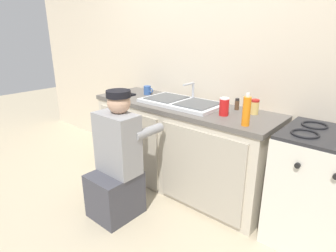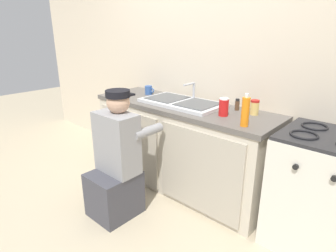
{
  "view_description": "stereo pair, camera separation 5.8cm",
  "coord_description": "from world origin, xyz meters",
  "px_view_note": "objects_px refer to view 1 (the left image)",
  "views": [
    {
      "loc": [
        1.63,
        -1.8,
        1.56
      ],
      "look_at": [
        0.0,
        0.1,
        0.7
      ],
      "focal_mm": 30.0,
      "sensor_mm": 36.0,
      "label": 1
    },
    {
      "loc": [
        1.67,
        -1.76,
        1.56
      ],
      "look_at": [
        0.0,
        0.1,
        0.7
      ],
      "focal_mm": 30.0,
      "sensor_mm": 36.0,
      "label": 2
    }
  ],
  "objects_px": {
    "condiment_jar": "(255,107)",
    "spice_bottle_pepper": "(237,104)",
    "sink_double_basin": "(182,102)",
    "plumber_person": "(117,166)",
    "coffee_mug": "(148,90)",
    "stove_range": "(321,190)",
    "soap_bottle_orange": "(246,111)",
    "soda_cup_red": "(224,107)"
  },
  "relations": [
    {
      "from": "sink_double_basin",
      "to": "plumber_person",
      "type": "relative_size",
      "value": 0.72
    },
    {
      "from": "sink_double_basin",
      "to": "stove_range",
      "type": "bearing_deg",
      "value": -0.09
    },
    {
      "from": "sink_double_basin",
      "to": "spice_bottle_pepper",
      "type": "xyz_separation_m",
      "value": [
        0.51,
        0.16,
        0.03
      ]
    },
    {
      "from": "stove_range",
      "to": "coffee_mug",
      "type": "distance_m",
      "value": 1.93
    },
    {
      "from": "stove_range",
      "to": "spice_bottle_pepper",
      "type": "relative_size",
      "value": 8.53
    },
    {
      "from": "condiment_jar",
      "to": "sink_double_basin",
      "type": "bearing_deg",
      "value": -169.2
    },
    {
      "from": "sink_double_basin",
      "to": "coffee_mug",
      "type": "height_order",
      "value": "sink_double_basin"
    },
    {
      "from": "stove_range",
      "to": "spice_bottle_pepper",
      "type": "height_order",
      "value": "spice_bottle_pepper"
    },
    {
      "from": "coffee_mug",
      "to": "soap_bottle_orange",
      "type": "xyz_separation_m",
      "value": [
        1.31,
        -0.28,
        0.07
      ]
    },
    {
      "from": "stove_range",
      "to": "soap_bottle_orange",
      "type": "relative_size",
      "value": 3.58
    },
    {
      "from": "coffee_mug",
      "to": "plumber_person",
      "type": "bearing_deg",
      "value": -62.14
    },
    {
      "from": "sink_double_basin",
      "to": "soap_bottle_orange",
      "type": "bearing_deg",
      "value": -14.48
    },
    {
      "from": "sink_double_basin",
      "to": "soda_cup_red",
      "type": "xyz_separation_m",
      "value": [
        0.51,
        -0.07,
        0.06
      ]
    },
    {
      "from": "stove_range",
      "to": "coffee_mug",
      "type": "relative_size",
      "value": 7.11
    },
    {
      "from": "condiment_jar",
      "to": "spice_bottle_pepper",
      "type": "distance_m",
      "value": 0.18
    },
    {
      "from": "plumber_person",
      "to": "sink_double_basin",
      "type": "bearing_deg",
      "value": 81.82
    },
    {
      "from": "spice_bottle_pepper",
      "to": "soda_cup_red",
      "type": "bearing_deg",
      "value": -90.27
    },
    {
      "from": "coffee_mug",
      "to": "condiment_jar",
      "type": "bearing_deg",
      "value": 2.05
    },
    {
      "from": "soda_cup_red",
      "to": "coffee_mug",
      "type": "xyz_separation_m",
      "value": [
        -1.06,
        0.16,
        -0.03
      ]
    },
    {
      "from": "coffee_mug",
      "to": "sink_double_basin",
      "type": "bearing_deg",
      "value": -8.99
    },
    {
      "from": "plumber_person",
      "to": "coffee_mug",
      "type": "bearing_deg",
      "value": 117.86
    },
    {
      "from": "sink_double_basin",
      "to": "soap_bottle_orange",
      "type": "relative_size",
      "value": 3.2
    },
    {
      "from": "plumber_person",
      "to": "condiment_jar",
      "type": "bearing_deg",
      "value": 47.92
    },
    {
      "from": "stove_range",
      "to": "plumber_person",
      "type": "distance_m",
      "value": 1.6
    },
    {
      "from": "sink_double_basin",
      "to": "soda_cup_red",
      "type": "relative_size",
      "value": 5.26
    },
    {
      "from": "plumber_person",
      "to": "soda_cup_red",
      "type": "relative_size",
      "value": 7.26
    },
    {
      "from": "sink_double_basin",
      "to": "soda_cup_red",
      "type": "bearing_deg",
      "value": -7.85
    },
    {
      "from": "spice_bottle_pepper",
      "to": "coffee_mug",
      "type": "distance_m",
      "value": 1.06
    },
    {
      "from": "soap_bottle_orange",
      "to": "spice_bottle_pepper",
      "type": "bearing_deg",
      "value": 125.78
    },
    {
      "from": "sink_double_basin",
      "to": "stove_range",
      "type": "relative_size",
      "value": 0.89
    },
    {
      "from": "sink_double_basin",
      "to": "soda_cup_red",
      "type": "distance_m",
      "value": 0.51
    },
    {
      "from": "stove_range",
      "to": "soap_bottle_orange",
      "type": "distance_m",
      "value": 0.8
    },
    {
      "from": "stove_range",
      "to": "condiment_jar",
      "type": "height_order",
      "value": "condiment_jar"
    },
    {
      "from": "coffee_mug",
      "to": "stove_range",
      "type": "bearing_deg",
      "value": -2.73
    },
    {
      "from": "sink_double_basin",
      "to": "plumber_person",
      "type": "distance_m",
      "value": 0.87
    },
    {
      "from": "stove_range",
      "to": "spice_bottle_pepper",
      "type": "bearing_deg",
      "value": 168.6
    },
    {
      "from": "sink_double_basin",
      "to": "plumber_person",
      "type": "bearing_deg",
      "value": -98.18
    },
    {
      "from": "condiment_jar",
      "to": "spice_bottle_pepper",
      "type": "height_order",
      "value": "condiment_jar"
    },
    {
      "from": "plumber_person",
      "to": "condiment_jar",
      "type": "xyz_separation_m",
      "value": [
        0.79,
        0.88,
        0.48
      ]
    },
    {
      "from": "plumber_person",
      "to": "stove_range",
      "type": "bearing_deg",
      "value": 27.69
    },
    {
      "from": "stove_range",
      "to": "soap_bottle_orange",
      "type": "height_order",
      "value": "soap_bottle_orange"
    },
    {
      "from": "stove_range",
      "to": "soda_cup_red",
      "type": "bearing_deg",
      "value": -175.21
    }
  ]
}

